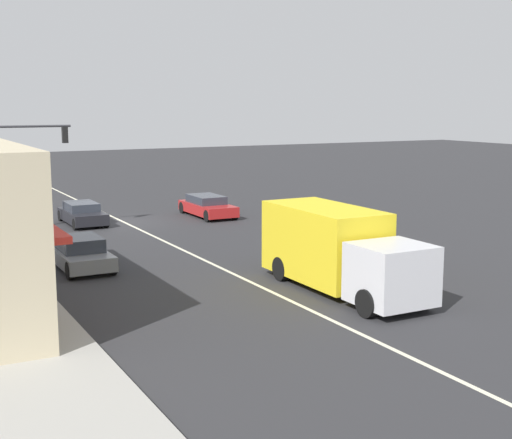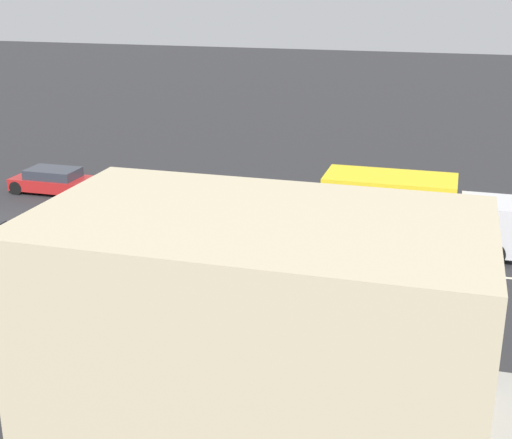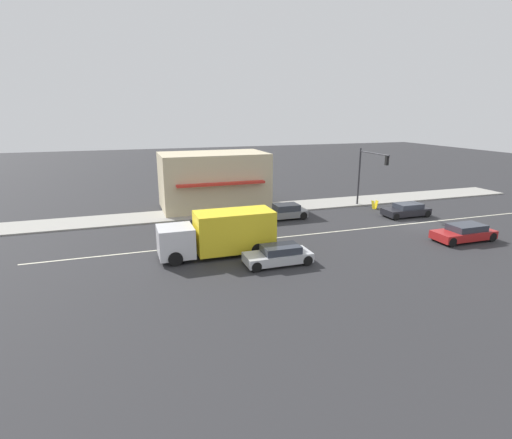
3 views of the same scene
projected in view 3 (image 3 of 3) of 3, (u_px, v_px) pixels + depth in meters
The scene contains 12 objects.
ground_plane at pixel (209, 245), 28.31m from camera, with size 160.00×160.00×0.00m, color #2B2B2D.
sidewalk_right at pixel (183, 215), 36.37m from camera, with size 4.00×73.00×0.12m, color #9E9B93.
lane_marking_center at pixel (417, 223), 33.87m from camera, with size 0.16×60.00×0.01m, color beige.
building_corner_store at pixel (214, 180), 38.58m from camera, with size 6.50×10.03×5.25m.
traffic_signal_main at pixel (368, 169), 38.12m from camera, with size 4.59×0.34×5.60m.
pedestrian at pixel (244, 199), 38.11m from camera, with size 0.34×0.34×1.76m.
warning_aframe_sign at pixel (375, 205), 38.68m from camera, with size 0.45×0.53×0.84m.
delivery_truck at pixel (221, 233), 26.03m from camera, with size 2.44×7.50×2.87m.
suv_grey at pixel (285, 212), 35.16m from camera, with size 1.86×3.84×1.29m.
sedan_silver at pixel (278, 255), 24.61m from camera, with size 1.79×4.13×1.19m.
sedan_dark at pixel (406, 210), 35.92m from camera, with size 1.83×4.15×1.19m.
hatchback_red at pixel (464, 233), 29.11m from camera, with size 1.90×4.56×1.22m.
Camera 3 is at (-26.52, 23.42, 9.11)m, focal length 28.00 mm.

